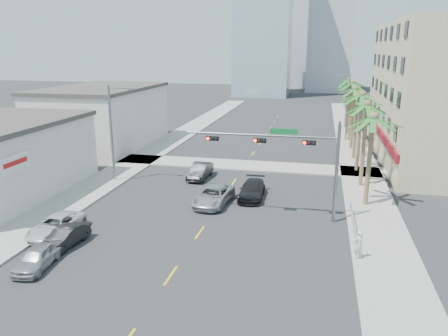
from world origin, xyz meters
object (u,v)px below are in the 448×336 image
car_parked_mid (65,237)px  car_lane_left (200,171)px  car_lane_center (213,196)px  car_parked_far (56,226)px  pedestrian (359,245)px  car_parked_near (37,257)px  traffic_signal_mast (291,152)px  car_lane_right (252,190)px

car_parked_mid → car_lane_left: (4.36, 16.53, 0.10)m
car_parked_mid → car_lane_center: bearing=58.5°
car_parked_far → pedestrian: bearing=4.1°
car_lane_left → pedestrian: 19.97m
car_parked_mid → car_parked_far: (-1.60, 1.49, 0.02)m
car_parked_near → car_parked_mid: (-0.00, 2.85, -0.01)m
car_parked_far → pedestrian: pedestrian is taller
traffic_signal_mast → pedestrian: traffic_signal_mast is taller
car_parked_near → car_lane_center: (7.36, 12.52, 0.08)m
car_parked_near → car_parked_far: 4.63m
car_parked_mid → car_lane_left: size_ratio=0.86×
car_parked_near → car_lane_center: 14.52m
car_parked_mid → pedestrian: 18.22m
car_lane_left → pedestrian: bearing=-45.3°
car_parked_near → car_parked_far: (-1.60, 4.35, 0.01)m
car_lane_center → car_parked_far: bearing=-132.5°
traffic_signal_mast → car_lane_left: 13.38m
traffic_signal_mast → car_lane_right: (-3.41, 4.02, -4.36)m
traffic_signal_mast → car_parked_far: bearing=-157.2°
pedestrian → car_lane_center: bearing=-69.1°
car_parked_near → car_lane_center: size_ratio=0.72×
car_lane_right → pedestrian: (7.92, -9.84, 0.33)m
car_parked_mid → car_lane_right: (10.18, 11.89, 0.07)m
car_parked_mid → car_lane_center: car_lane_center is taller
traffic_signal_mast → car_parked_far: 17.05m
car_parked_far → car_lane_center: size_ratio=0.90×
car_lane_right → car_parked_far: bearing=-139.8°
pedestrian → car_parked_near: bearing=-18.6°
car_lane_left → car_lane_right: size_ratio=0.92×
car_lane_center → car_lane_right: size_ratio=1.08×
car_parked_near → car_lane_left: 19.87m
car_parked_far → car_lane_center: bearing=44.9°
car_lane_right → traffic_signal_mast: bearing=-50.9°
car_lane_left → car_lane_center: (3.01, -6.87, -0.01)m
traffic_signal_mast → car_parked_near: bearing=-141.7°
car_parked_mid → pedestrian: (18.10, 2.05, 0.40)m
car_parked_far → pedestrian: 19.71m
traffic_signal_mast → pedestrian: (4.52, -5.82, -4.03)m
traffic_signal_mast → car_parked_far: (-15.18, -6.37, -4.41)m
car_lane_left → car_lane_center: car_lane_left is taller
traffic_signal_mast → car_lane_center: bearing=163.9°
car_lane_right → pedestrian: bearing=-52.4°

